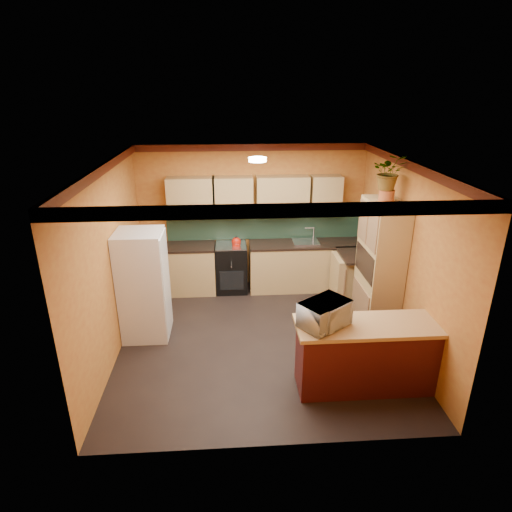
{
  "coord_description": "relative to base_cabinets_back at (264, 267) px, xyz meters",
  "views": [
    {
      "loc": [
        -0.45,
        -5.64,
        3.65
      ],
      "look_at": [
        -0.03,
        0.45,
        1.22
      ],
      "focal_mm": 30.0,
      "sensor_mm": 36.0,
      "label": 1
    }
  ],
  "objects": [
    {
      "name": "room_shell",
      "position": [
        -0.2,
        -1.52,
        1.65
      ],
      "size": [
        4.24,
        4.24,
        2.72
      ],
      "color": "black",
      "rests_on": "ground"
    },
    {
      "name": "base_cabinets_back",
      "position": [
        0.0,
        0.0,
        0.0
      ],
      "size": [
        3.65,
        0.6,
        0.88
      ],
      "primitive_type": "cube",
      "color": "tan",
      "rests_on": "ground"
    },
    {
      "name": "countertop_back",
      "position": [
        0.0,
        -0.0,
        0.46
      ],
      "size": [
        3.65,
        0.62,
        0.04
      ],
      "primitive_type": "cube",
      "color": "black",
      "rests_on": "base_cabinets_back"
    },
    {
      "name": "stove",
      "position": [
        -0.63,
        -0.0,
        0.02
      ],
      "size": [
        0.58,
        0.58,
        0.91
      ],
      "primitive_type": "cube",
      "color": "black",
      "rests_on": "ground"
    },
    {
      "name": "kettle",
      "position": [
        -0.53,
        -0.05,
        0.56
      ],
      "size": [
        0.18,
        0.18,
        0.18
      ],
      "primitive_type": null,
      "rotation": [
        0.0,
        0.0,
        -0.08
      ],
      "color": "red",
      "rests_on": "stove"
    },
    {
      "name": "sink",
      "position": [
        0.77,
        0.0,
        0.5
      ],
      "size": [
        0.48,
        0.4,
        0.03
      ],
      "primitive_type": "cube",
      "color": "silver",
      "rests_on": "countertop_back"
    },
    {
      "name": "base_cabinets_right",
      "position": [
        1.58,
        -0.65,
        0.0
      ],
      "size": [
        0.6,
        0.8,
        0.88
      ],
      "primitive_type": "cube",
      "color": "tan",
      "rests_on": "ground"
    },
    {
      "name": "countertop_right",
      "position": [
        1.58,
        -0.65,
        0.46
      ],
      "size": [
        0.62,
        0.8,
        0.04
      ],
      "primitive_type": "cube",
      "color": "black",
      "rests_on": "base_cabinets_right"
    },
    {
      "name": "fridge",
      "position": [
        -1.97,
        -1.51,
        0.41
      ],
      "size": [
        0.68,
        0.66,
        1.7
      ],
      "primitive_type": "cube",
      "color": "white",
      "rests_on": "ground"
    },
    {
      "name": "pantry",
      "position": [
        1.63,
        -1.57,
        0.61
      ],
      "size": [
        0.48,
        0.9,
        2.1
      ],
      "primitive_type": "cube",
      "color": "tan",
      "rests_on": "ground"
    },
    {
      "name": "fern_pot",
      "position": [
        1.63,
        -1.52,
        1.74
      ],
      "size": [
        0.22,
        0.22,
        0.16
      ],
      "primitive_type": "cylinder",
      "color": "#A44F27",
      "rests_on": "pantry"
    },
    {
      "name": "fern",
      "position": [
        1.63,
        -1.52,
        2.08
      ],
      "size": [
        0.54,
        0.5,
        0.51
      ],
      "primitive_type": "imported",
      "rotation": [
        0.0,
        0.0,
        -0.23
      ],
      "color": "tan",
      "rests_on": "fern_pot"
    },
    {
      "name": "breakfast_bar",
      "position": [
        1.08,
        -2.98,
        0.0
      ],
      "size": [
        1.8,
        0.55,
        0.88
      ],
      "primitive_type": "cube",
      "color": "#4F1412",
      "rests_on": "ground"
    },
    {
      "name": "bar_top",
      "position": [
        1.08,
        -2.98,
        0.47
      ],
      "size": [
        1.9,
        0.65,
        0.05
      ],
      "primitive_type": "cube",
      "color": "tan",
      "rests_on": "breakfast_bar"
    },
    {
      "name": "microwave",
      "position": [
        0.47,
        -2.98,
        0.65
      ],
      "size": [
        0.71,
        0.67,
        0.33
      ],
      "primitive_type": "imported",
      "rotation": [
        0.0,
        0.0,
        0.63
      ],
      "color": "white",
      "rests_on": "bar_top"
    }
  ]
}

